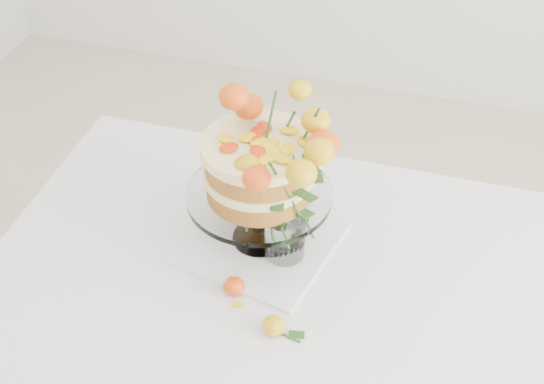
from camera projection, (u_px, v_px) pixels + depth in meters
The scene contains 8 objects.
table at pixel (303, 308), 1.70m from camera, with size 1.43×0.93×0.76m.
napkin at pixel (260, 240), 1.74m from camera, with size 0.33×0.33×0.01m, color white.
cake_stand at pixel (259, 173), 1.61m from camera, with size 0.32×0.32×0.29m.
rose_vase at pixel (286, 165), 1.54m from camera, with size 0.39×0.39×0.45m.
loose_rose_near at pixel (274, 326), 1.53m from camera, with size 0.08×0.05×0.04m.
loose_rose_far at pixel (234, 286), 1.62m from camera, with size 0.08×0.05×0.04m.
stray_petal_a at pixel (237, 304), 1.60m from camera, with size 0.03×0.02×0.00m, color yellow.
stray_petal_b at pixel (278, 329), 1.55m from camera, with size 0.03×0.02×0.00m, color yellow.
Camera 1 is at (0.25, -1.10, 1.98)m, focal length 50.00 mm.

